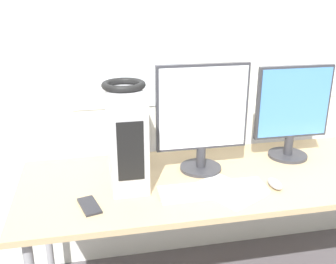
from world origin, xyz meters
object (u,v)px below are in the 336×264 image
object	(u,v)px
monitor_main	(202,116)
monitor_right_near	(293,111)
headphones	(124,85)
mouse	(275,184)
pc_tower	(126,134)
cell_phone	(89,206)
keyboard	(213,190)

from	to	relation	value
monitor_main	monitor_right_near	xyz separation A→B (m)	(0.51, 0.06, -0.02)
headphones	mouse	xyz separation A→B (m)	(0.66, -0.25, -0.44)
monitor_main	mouse	size ratio (longest dim) A/B	5.08
pc_tower	headphones	distance (m)	0.24
cell_phone	monitor_main	bearing A→B (deg)	9.73
monitor_main	mouse	xyz separation A→B (m)	(0.29, -0.25, -0.27)
keyboard	cell_phone	world-z (taller)	keyboard
pc_tower	cell_phone	distance (m)	0.38
keyboard	monitor_right_near	bearing A→B (deg)	29.79
monitor_main	mouse	world-z (taller)	monitor_main
monitor_main	cell_phone	size ratio (longest dim) A/B	3.27
headphones	mouse	bearing A→B (deg)	-20.51
pc_tower	monitor_right_near	size ratio (longest dim) A/B	0.88
headphones	monitor_right_near	world-z (taller)	monitor_right_near
pc_tower	mouse	distance (m)	0.74
monitor_right_near	monitor_main	bearing A→B (deg)	-173.39
headphones	keyboard	xyz separation A→B (m)	(0.37, -0.24, -0.45)
pc_tower	headphones	bearing A→B (deg)	90.00
monitor_right_near	mouse	size ratio (longest dim) A/B	4.72
headphones	keyboard	world-z (taller)	headphones
monitor_main	headphones	bearing A→B (deg)	-179.50
monitor_right_near	mouse	distance (m)	0.46
monitor_right_near	cell_phone	world-z (taller)	monitor_right_near
monitor_right_near	mouse	world-z (taller)	monitor_right_near
mouse	cell_phone	distance (m)	0.85
monitor_main	mouse	distance (m)	0.47
headphones	monitor_main	world-z (taller)	monitor_main
monitor_main	monitor_right_near	world-z (taller)	monitor_main
headphones	mouse	world-z (taller)	headphones
keyboard	cell_phone	xyz separation A→B (m)	(-0.55, -0.02, -0.01)
pc_tower	cell_phone	xyz separation A→B (m)	(-0.19, -0.26, -0.22)
pc_tower	cell_phone	bearing A→B (deg)	-126.26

